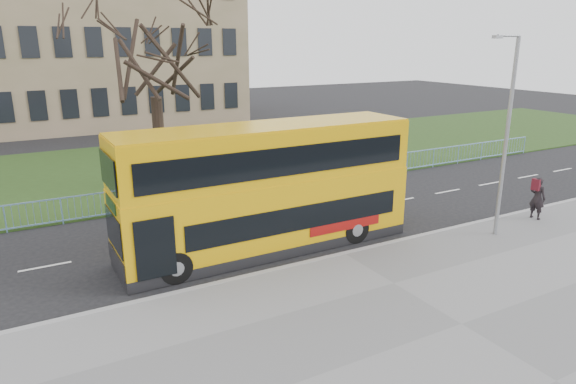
% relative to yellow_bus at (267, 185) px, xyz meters
% --- Properties ---
extents(ground, '(120.00, 120.00, 0.00)m').
position_rel_yellow_bus_xyz_m(ground, '(1.92, -0.39, -2.32)').
color(ground, black).
rests_on(ground, ground).
extents(pavement, '(80.00, 10.50, 0.12)m').
position_rel_yellow_bus_xyz_m(pavement, '(1.92, -7.14, -2.26)').
color(pavement, slate).
rests_on(pavement, ground).
extents(kerb, '(80.00, 0.20, 0.14)m').
position_rel_yellow_bus_xyz_m(kerb, '(1.92, -1.94, -2.25)').
color(kerb, gray).
rests_on(kerb, ground).
extents(grass_verge, '(80.00, 15.40, 0.08)m').
position_rel_yellow_bus_xyz_m(grass_verge, '(1.92, 13.91, -2.28)').
color(grass_verge, '#233A15').
rests_on(grass_verge, ground).
extents(guard_railing, '(40.00, 0.12, 1.10)m').
position_rel_yellow_bus_xyz_m(guard_railing, '(1.92, 6.21, -1.77)').
color(guard_railing, '#7EB0E1').
rests_on(guard_railing, ground).
extents(bare_tree, '(7.37, 7.37, 10.52)m').
position_rel_yellow_bus_xyz_m(bare_tree, '(-1.08, 9.61, 3.02)').
color(bare_tree, black).
rests_on(bare_tree, grass_verge).
extents(civic_building, '(30.00, 15.00, 14.00)m').
position_rel_yellow_bus_xyz_m(civic_building, '(-3.08, 34.61, 4.68)').
color(civic_building, '#796B4D').
rests_on(civic_building, ground).
extents(yellow_bus, '(10.33, 2.52, 4.33)m').
position_rel_yellow_bus_xyz_m(yellow_bus, '(0.00, 0.00, 0.00)').
color(yellow_bus, '#DCA209').
rests_on(yellow_bus, ground).
extents(pedestrian, '(0.49, 0.68, 1.73)m').
position_rel_yellow_bus_xyz_m(pedestrian, '(10.79, -2.75, -1.33)').
color(pedestrian, black).
rests_on(pedestrian, pavement).
extents(street_lamp, '(1.51, 0.34, 7.16)m').
position_rel_yellow_bus_xyz_m(street_lamp, '(7.83, -3.18, 1.72)').
color(street_lamp, gray).
rests_on(street_lamp, pavement).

